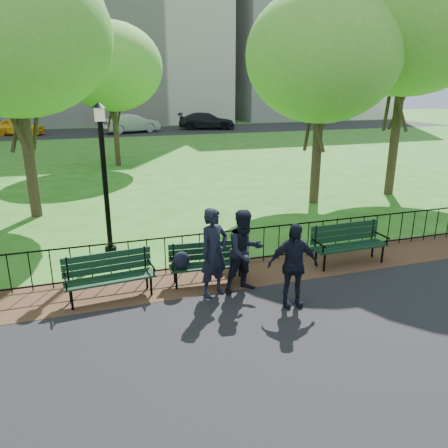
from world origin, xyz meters
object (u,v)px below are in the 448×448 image
object	(u,v)px
park_bench_main	(198,259)
lamppost	(104,175)
park_bench_left_a	(109,271)
sedan_silver	(131,123)
tree_near_e	(323,56)
sedan_dark	(207,121)
tree_mid_e	(409,12)
taxi	(19,127)
person_left	(214,253)
tree_near_w	(12,33)
tree_far_c	(111,67)
person_mid	(245,251)
park_bench_right_a	(348,240)
person_right	(293,265)

from	to	relation	value
park_bench_main	lamppost	size ratio (longest dim) A/B	0.46
park_bench_left_a	sedan_silver	distance (m)	32.70
tree_near_e	sedan_dark	xyz separation A→B (m)	(4.00, 28.08, -4.23)
tree_mid_e	sedan_dark	bearing A→B (deg)	88.91
park_bench_main	taxi	xyz separation A→B (m)	(-6.96, 33.39, 0.15)
sedan_dark	lamppost	bearing A→B (deg)	176.00
taxi	sedan_silver	size ratio (longest dim) A/B	0.83
tree_mid_e	person_left	size ratio (longest dim) A/B	5.16
tree_near_e	sedan_dark	bearing A→B (deg)	81.90
tree_near_w	tree_mid_e	xyz separation A→B (m)	(13.01, -1.03, 0.99)
tree_near_w	tree_far_c	xyz separation A→B (m)	(3.44, 8.89, -0.59)
person_left	tree_far_c	bearing A→B (deg)	68.55
park_bench_left_a	lamppost	xyz separation A→B (m)	(0.19, 2.54, 1.46)
sedan_silver	tree_mid_e	bearing A→B (deg)	176.63
lamppost	tree_mid_e	world-z (taller)	tree_mid_e
tree_mid_e	person_mid	bearing A→B (deg)	-143.63
park_bench_right_a	sedan_dark	distance (m)	34.00
sedan_dark	park_bench_right_a	bearing A→B (deg)	-174.03
park_bench_main	sedan_dark	distance (m)	34.86
park_bench_main	tree_near_w	world-z (taller)	tree_near_w
tree_near_w	park_bench_left_a	bearing A→B (deg)	-74.43
tree_near_w	tree_far_c	bearing A→B (deg)	68.83
tree_near_w	taxi	world-z (taller)	tree_near_w
lamppost	tree_far_c	size ratio (longest dim) A/B	0.52
tree_mid_e	sedan_silver	bearing A→B (deg)	104.39
park_bench_main	person_left	size ratio (longest dim) A/B	0.94
park_bench_left_a	person_right	bearing A→B (deg)	-28.78
tree_mid_e	tree_far_c	size ratio (longest dim) A/B	1.32
park_bench_left_a	person_right	xyz separation A→B (m)	(3.32, -1.45, 0.27)
park_bench_main	tree_near_e	distance (m)	9.10
tree_far_c	sedan_dark	bearing A→B (deg)	60.61
lamppost	sedan_silver	xyz separation A→B (m)	(4.10, 29.88, -1.19)
park_bench_right_a	sedan_dark	xyz separation A→B (m)	(6.13, 33.44, 0.21)
tree_near_e	tree_near_w	bearing A→B (deg)	172.48
park_bench_main	sedan_silver	xyz separation A→B (m)	(2.43, 32.37, 0.27)
park_bench_left_a	tree_far_c	world-z (taller)	tree_far_c
person_left	tree_mid_e	bearing A→B (deg)	11.26
sedan_silver	tree_far_c	bearing A→B (deg)	153.12
lamppost	person_mid	world-z (taller)	lamppost
tree_mid_e	person_left	xyz separation A→B (m)	(-9.13, -6.22, -5.63)
park_bench_left_a	person_left	xyz separation A→B (m)	(2.02, -0.56, 0.35)
lamppost	person_mid	xyz separation A→B (m)	(2.48, -3.13, -1.15)
tree_near_e	tree_far_c	bearing A→B (deg)	121.03
park_bench_right_a	sedan_silver	size ratio (longest dim) A/B	0.37
person_left	person_right	xyz separation A→B (m)	(1.30, -0.88, -0.08)
lamppost	tree_far_c	distance (m)	13.44
park_bench_left_a	park_bench_main	bearing A→B (deg)	-3.65
lamppost	person_right	size ratio (longest dim) A/B	2.24
tree_far_c	taxi	xyz separation A→B (m)	(-6.68, 17.87, -4.25)
tree_near_w	person_left	bearing A→B (deg)	-61.84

